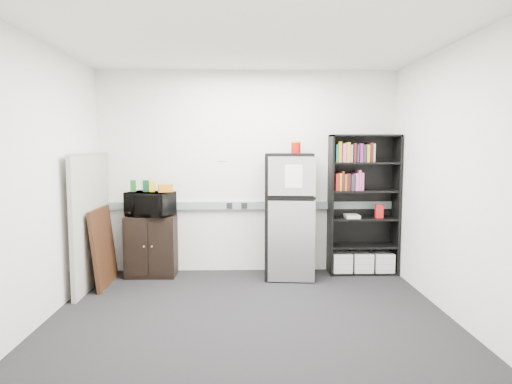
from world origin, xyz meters
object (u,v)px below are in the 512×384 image
cubicle_partition (91,220)px  bookshelf (363,206)px  microwave (150,204)px  refrigerator (289,216)px  cabinet (151,246)px

cubicle_partition → bookshelf: bearing=8.1°
microwave → refrigerator: 1.81m
cabinet → microwave: microwave is taller
cubicle_partition → microwave: 0.76m
microwave → refrigerator: size_ratio=0.35×
cabinet → refrigerator: (1.80, -0.08, 0.40)m
bookshelf → microwave: 2.80m
cubicle_partition → cabinet: cubicle_partition is taller
microwave → refrigerator: (1.80, -0.06, -0.15)m
cabinet → microwave: size_ratio=1.41×
cubicle_partition → microwave: (0.63, 0.40, 0.14)m
cubicle_partition → refrigerator: bearing=8.0°
cubicle_partition → microwave: bearing=32.7°
bookshelf → cubicle_partition: bearing=-171.9°
cubicle_partition → refrigerator: 2.45m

